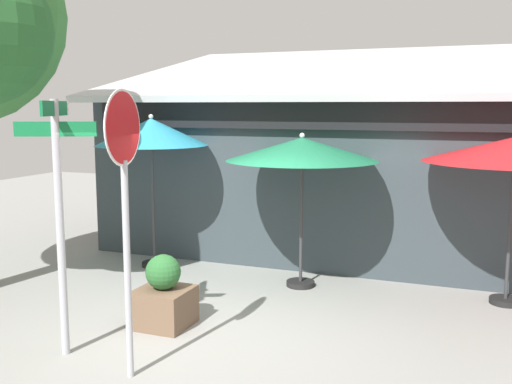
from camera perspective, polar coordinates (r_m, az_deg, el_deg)
ground_plane at (r=7.68m, az=-4.92°, el=-13.42°), size 28.00×28.00×0.10m
cafe_building at (r=12.36m, az=9.82°, el=2.58°), size 9.49×6.03×4.17m
street_sign_post at (r=6.84m, az=-18.40°, el=-0.73°), size 0.82×0.87×2.86m
stop_sign at (r=6.02m, az=-12.51°, el=1.05°), size 0.12×0.75×2.95m
patio_umbrella_teal_left at (r=10.27m, az=-10.01°, el=5.56°), size 1.92×1.92×2.65m
patio_umbrella_forest_green_center at (r=9.00m, az=4.43°, el=4.00°), size 2.32×2.32×2.38m
sidewalk_planter at (r=7.74m, az=-8.85°, el=-9.92°), size 0.67×0.67×0.93m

